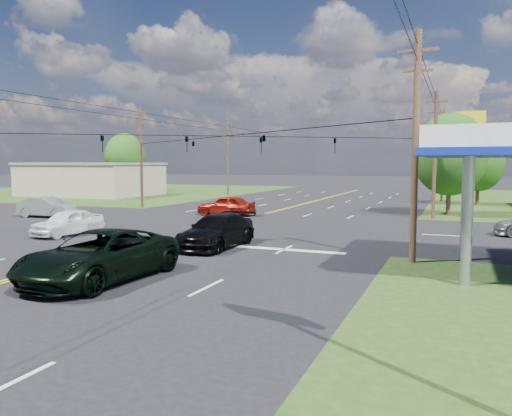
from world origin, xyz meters
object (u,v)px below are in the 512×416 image
at_px(pole_nw, 141,155).
at_px(sedan_silver, 48,207).
at_px(pole_left_far, 228,156).
at_px(tree_right_b, 479,163).
at_px(pole_ne, 435,153).
at_px(tree_far_l, 125,157).
at_px(retail_nw, 91,180).
at_px(pickup_white, 68,222).
at_px(tree_right_a, 450,155).
at_px(suv_black, 217,231).
at_px(pole_se, 415,145).
at_px(pole_right_far, 443,154).
at_px(pickup_dkgreen, 100,256).

bearing_deg(pole_nw, sedan_silver, -99.69).
height_order(pole_left_far, tree_right_b, pole_left_far).
bearing_deg(pole_ne, sedan_silver, -160.16).
bearing_deg(pole_nw, pole_ne, 0.00).
bearing_deg(tree_far_l, pole_left_far, -11.89).
relative_size(pole_ne, tree_right_b, 1.34).
xyz_separation_m(retail_nw, tree_far_l, (-2.00, 10.00, 3.19)).
height_order(pole_nw, tree_far_l, pole_nw).
xyz_separation_m(tree_right_b, pickup_white, (-22.77, -32.00, -3.47)).
xyz_separation_m(retail_nw, sedan_silver, (15.29, -23.00, -1.22)).
height_order(pole_ne, pole_left_far, pole_left_far).
height_order(pole_nw, pickup_white, pole_nw).
distance_m(tree_right_a, suv_black, 23.33).
bearing_deg(pole_se, tree_right_b, 83.95).
bearing_deg(tree_far_l, pole_se, -42.34).
bearing_deg(pole_right_far, sedan_silver, -133.69).
bearing_deg(pole_left_far, sedan_silver, -93.37).
xyz_separation_m(retail_nw, pickup_white, (23.73, -30.00, -1.25)).
relative_size(pickup_white, sedan_silver, 0.93).
bearing_deg(pole_ne, pole_nw, 180.00).
bearing_deg(pickup_dkgreen, retail_nw, 132.92).
bearing_deg(sedan_silver, tree_far_l, 23.29).
xyz_separation_m(tree_far_l, sedan_silver, (17.29, -33.00, -4.41)).
bearing_deg(pole_left_far, pickup_dkgreen, -70.21).
xyz_separation_m(pole_se, pole_left_far, (-26.00, 37.00, 0.25)).
xyz_separation_m(tree_right_b, sedan_silver, (-31.21, -25.00, -3.44)).
bearing_deg(pole_se, pickup_white, 177.03).
xyz_separation_m(pole_right_far, tree_right_a, (1.00, -16.00, -0.30)).
bearing_deg(pickup_white, suv_black, 4.13).
bearing_deg(pole_left_far, pole_nw, -90.00).
height_order(pole_left_far, tree_right_a, pole_left_far).
distance_m(retail_nw, tree_far_l, 10.69).
bearing_deg(suv_black, tree_right_b, 69.56).
distance_m(pickup_white, sedan_silver, 10.97).
bearing_deg(tree_right_a, retail_nw, 167.20).
distance_m(pole_ne, pickup_white, 26.03).
height_order(pole_se, tree_right_a, pole_se).
bearing_deg(retail_nw, tree_right_b, 2.46).
bearing_deg(pole_nw, pole_right_far, 36.16).
bearing_deg(tree_right_b, pickup_dkgreen, -108.45).
bearing_deg(sedan_silver, pole_left_far, -7.74).
bearing_deg(tree_right_a, pickup_dkgreen, -111.13).
bearing_deg(pickup_dkgreen, sedan_silver, 141.16).
bearing_deg(pole_nw, tree_right_b, 26.95).
distance_m(pole_left_far, pole_right_far, 26.00).
distance_m(retail_nw, pole_nw, 21.60).
xyz_separation_m(pole_se, tree_far_l, (-45.00, 41.00, 0.28)).
distance_m(pole_ne, tree_far_l, 50.54).
bearing_deg(pole_nw, suv_black, -46.45).
height_order(pole_se, pole_ne, same).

